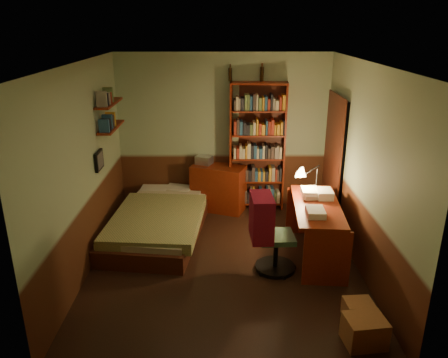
{
  "coord_description": "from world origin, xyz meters",
  "views": [
    {
      "loc": [
        -0.04,
        -5.14,
        3.06
      ],
      "look_at": [
        0.0,
        0.25,
        1.1
      ],
      "focal_mm": 35.0,
      "sensor_mm": 36.0,
      "label": 1
    }
  ],
  "objects_px": {
    "bed": "(159,213)",
    "dresser": "(218,188)",
    "mini_stereo": "(204,160)",
    "desk_lamp": "(317,174)",
    "cardboard_box_b": "(358,310)",
    "bookshelf": "(258,148)",
    "office_chair": "(277,234)",
    "cardboard_box_a": "(365,331)",
    "desk": "(315,231)"
  },
  "relations": [
    {
      "from": "cardboard_box_b",
      "to": "office_chair",
      "type": "bearing_deg",
      "value": 127.89
    },
    {
      "from": "desk",
      "to": "cardboard_box_b",
      "type": "bearing_deg",
      "value": -76.06
    },
    {
      "from": "bed",
      "to": "mini_stereo",
      "type": "bearing_deg",
      "value": 64.45
    },
    {
      "from": "dresser",
      "to": "bookshelf",
      "type": "bearing_deg",
      "value": 27.85
    },
    {
      "from": "dresser",
      "to": "desk_lamp",
      "type": "xyz_separation_m",
      "value": [
        1.39,
        -1.17,
        0.65
      ]
    },
    {
      "from": "desk_lamp",
      "to": "cardboard_box_b",
      "type": "xyz_separation_m",
      "value": [
        0.15,
        -1.79,
        -0.94
      ]
    },
    {
      "from": "bed",
      "to": "cardboard_box_b",
      "type": "height_order",
      "value": "bed"
    },
    {
      "from": "bookshelf",
      "to": "office_chair",
      "type": "height_order",
      "value": "bookshelf"
    },
    {
      "from": "desk",
      "to": "cardboard_box_a",
      "type": "bearing_deg",
      "value": -80.01
    },
    {
      "from": "bookshelf",
      "to": "desk",
      "type": "height_order",
      "value": "bookshelf"
    },
    {
      "from": "bed",
      "to": "bookshelf",
      "type": "distance_m",
      "value": 1.97
    },
    {
      "from": "dresser",
      "to": "bookshelf",
      "type": "xyz_separation_m",
      "value": [
        0.66,
        0.08,
        0.68
      ]
    },
    {
      "from": "desk",
      "to": "office_chair",
      "type": "relative_size",
      "value": 1.4
    },
    {
      "from": "desk",
      "to": "cardboard_box_b",
      "type": "xyz_separation_m",
      "value": [
        0.22,
        -1.34,
        -0.28
      ]
    },
    {
      "from": "bed",
      "to": "cardboard_box_a",
      "type": "distance_m",
      "value": 3.42
    },
    {
      "from": "bed",
      "to": "desk_lamp",
      "type": "xyz_separation_m",
      "value": [
        2.28,
        -0.28,
        0.71
      ]
    },
    {
      "from": "bed",
      "to": "office_chair",
      "type": "relative_size",
      "value": 2.2
    },
    {
      "from": "mini_stereo",
      "to": "desk_lamp",
      "type": "bearing_deg",
      "value": -13.52
    },
    {
      "from": "cardboard_box_a",
      "to": "bed",
      "type": "bearing_deg",
      "value": 133.94
    },
    {
      "from": "bed",
      "to": "cardboard_box_a",
      "type": "height_order",
      "value": "bed"
    },
    {
      "from": "bed",
      "to": "office_chair",
      "type": "bearing_deg",
      "value": -25.43
    },
    {
      "from": "bed",
      "to": "desk",
      "type": "bearing_deg",
      "value": -10.77
    },
    {
      "from": "desk_lamp",
      "to": "cardboard_box_b",
      "type": "height_order",
      "value": "desk_lamp"
    },
    {
      "from": "office_chair",
      "to": "cardboard_box_b",
      "type": "relative_size",
      "value": 3.39
    },
    {
      "from": "bookshelf",
      "to": "cardboard_box_b",
      "type": "height_order",
      "value": "bookshelf"
    },
    {
      "from": "desk",
      "to": "desk_lamp",
      "type": "relative_size",
      "value": 2.66
    },
    {
      "from": "mini_stereo",
      "to": "desk",
      "type": "xyz_separation_m",
      "value": [
        1.56,
        -1.74,
        -0.46
      ]
    },
    {
      "from": "mini_stereo",
      "to": "desk_lamp",
      "type": "xyz_separation_m",
      "value": [
        1.63,
        -1.29,
        0.19
      ]
    },
    {
      "from": "dresser",
      "to": "cardboard_box_b",
      "type": "height_order",
      "value": "dresser"
    },
    {
      "from": "dresser",
      "to": "office_chair",
      "type": "distance_m",
      "value": 2.09
    },
    {
      "from": "bookshelf",
      "to": "office_chair",
      "type": "relative_size",
      "value": 2.09
    },
    {
      "from": "bed",
      "to": "bookshelf",
      "type": "bearing_deg",
      "value": 39.49
    },
    {
      "from": "bed",
      "to": "cardboard_box_a",
      "type": "bearing_deg",
      "value": -38.61
    },
    {
      "from": "desk_lamp",
      "to": "bed",
      "type": "bearing_deg",
      "value": 157.56
    },
    {
      "from": "bed",
      "to": "cardboard_box_b",
      "type": "bearing_deg",
      "value": -32.99
    },
    {
      "from": "bookshelf",
      "to": "mini_stereo",
      "type": "bearing_deg",
      "value": -177.62
    },
    {
      "from": "cardboard_box_b",
      "to": "mini_stereo",
      "type": "bearing_deg",
      "value": 119.91
    },
    {
      "from": "dresser",
      "to": "cardboard_box_a",
      "type": "bearing_deg",
      "value": -45.75
    },
    {
      "from": "bed",
      "to": "mini_stereo",
      "type": "distance_m",
      "value": 1.31
    },
    {
      "from": "bookshelf",
      "to": "cardboard_box_b",
      "type": "relative_size",
      "value": 7.09
    },
    {
      "from": "bed",
      "to": "dresser",
      "type": "distance_m",
      "value": 1.26
    },
    {
      "from": "desk_lamp",
      "to": "cardboard_box_a",
      "type": "relative_size",
      "value": 1.38
    },
    {
      "from": "desk_lamp",
      "to": "office_chair",
      "type": "height_order",
      "value": "desk_lamp"
    },
    {
      "from": "mini_stereo",
      "to": "bookshelf",
      "type": "height_order",
      "value": "bookshelf"
    },
    {
      "from": "desk_lamp",
      "to": "office_chair",
      "type": "distance_m",
      "value": 1.14
    },
    {
      "from": "office_chair",
      "to": "cardboard_box_a",
      "type": "distance_m",
      "value": 1.61
    },
    {
      "from": "bookshelf",
      "to": "office_chair",
      "type": "xyz_separation_m",
      "value": [
        0.1,
        -2.03,
        -0.56
      ]
    },
    {
      "from": "dresser",
      "to": "office_chair",
      "type": "xyz_separation_m",
      "value": [
        0.75,
        -1.95,
        0.12
      ]
    },
    {
      "from": "cardboard_box_b",
      "to": "bookshelf",
      "type": "bearing_deg",
      "value": 106.1
    },
    {
      "from": "desk_lamp",
      "to": "mini_stereo",
      "type": "bearing_deg",
      "value": 126.12
    }
  ]
}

